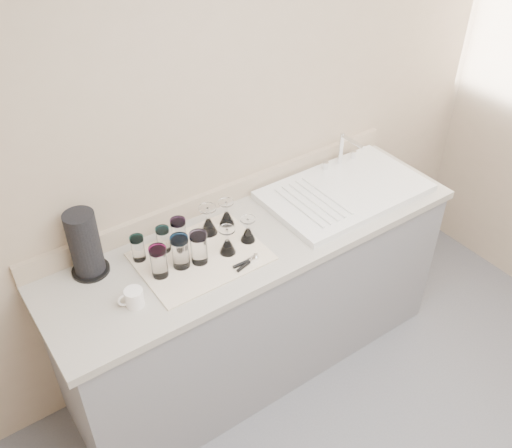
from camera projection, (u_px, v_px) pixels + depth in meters
counter_unit at (256, 300)px, 2.95m from camera, size 2.06×0.62×0.90m
sink_unit at (345, 191)px, 2.91m from camera, size 0.82×0.50×0.22m
dish_towel at (201, 256)px, 2.53m from camera, size 0.55×0.42×0.01m
tumbler_teal at (138, 248)px, 2.47m from camera, size 0.06×0.06×0.12m
tumbler_cyan at (163, 239)px, 2.52m from camera, size 0.06×0.06×0.12m
tumbler_purple at (179, 232)px, 2.55m from camera, size 0.07×0.07×0.14m
tumbler_magenta at (159, 261)px, 2.39m from camera, size 0.07×0.07×0.15m
tumbler_blue at (180, 251)px, 2.43m from camera, size 0.08×0.08×0.16m
tumbler_lavender at (199, 248)px, 2.45m from camera, size 0.08×0.08×0.15m
goblet_back_left at (208, 224)px, 2.63m from camera, size 0.08×0.08×0.15m
goblet_back_right at (227, 216)px, 2.68m from camera, size 0.07×0.07×0.13m
goblet_front_left at (227, 244)px, 2.52m from camera, size 0.07×0.07×0.13m
goblet_front_right at (248, 233)px, 2.59m from camera, size 0.07×0.07×0.12m
can_opener at (246, 263)px, 2.48m from camera, size 0.12×0.05×0.02m
white_mug at (134, 298)px, 2.28m from camera, size 0.11×0.09×0.08m
paper_towel_roll at (85, 245)px, 2.37m from camera, size 0.16×0.16×0.31m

